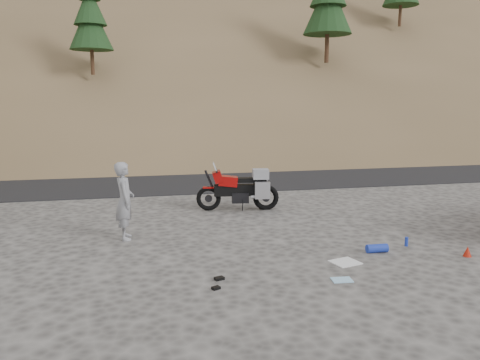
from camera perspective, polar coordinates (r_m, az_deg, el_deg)
The scene contains 12 objects.
ground at distance 9.92m, azimuth 0.38°, elevation -7.84°, with size 140.00×140.00×0.00m, color #42403D.
road at distance 18.59m, azimuth -5.78°, elevation 0.33°, with size 120.00×7.00×0.05m, color black.
hillside at distance 50.80m, azimuth -10.50°, elevation 18.59°, with size 120.00×73.00×46.72m.
motorcycle at distance 12.84m, azimuth 0.19°, elevation -1.15°, with size 2.28×0.85×1.36m.
man at distance 10.61m, azimuth -13.70°, elevation -6.95°, with size 0.62×0.41×1.70m, color gray.
gear_white_cloth at distance 9.05m, azimuth 12.70°, elevation -9.75°, with size 0.49×0.43×0.02m, color white.
gear_blue_mat at distance 9.76m, azimuth 16.36°, elevation -8.00°, with size 0.17×0.17×0.43m, color #1C33AA.
gear_bottle at distance 10.37m, azimuth 19.63°, elevation -7.09°, with size 0.07×0.07×0.19m, color #1C33AA.
gear_funnel at distance 10.15m, azimuth 25.98°, elevation -7.83°, with size 0.16×0.16×0.20m, color #B31C0B.
gear_glove_a at distance 8.05m, azimuth -2.54°, elevation -11.89°, with size 0.16×0.11×0.04m, color black.
gear_glove_b at distance 7.68m, azimuth -2.95°, elevation -13.00°, with size 0.13×0.09×0.04m, color black.
gear_blue_cloth at distance 8.20m, azimuth 12.31°, elevation -11.81°, with size 0.34×0.25×0.01m, color #9CCFF2.
Camera 1 is at (-2.10, -9.23, 2.96)m, focal length 35.00 mm.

